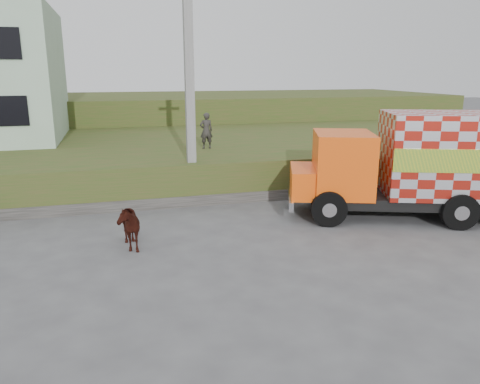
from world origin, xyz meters
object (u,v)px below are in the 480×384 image
object	(u,v)px
utility_pole	(190,88)
pedestrian	(206,131)
cargo_truck	(424,165)
cow	(126,224)

from	to	relation	value
utility_pole	pedestrian	world-z (taller)	utility_pole
utility_pole	pedestrian	size ratio (longest dim) A/B	5.36
cargo_truck	pedestrian	xyz separation A→B (m)	(-5.80, 6.51, 0.49)
pedestrian	utility_pole	bearing A→B (deg)	64.63
cargo_truck	pedestrian	bearing A→B (deg)	151.34
utility_pole	pedestrian	xyz separation A→B (m)	(1.10, 2.80, -1.83)
cargo_truck	pedestrian	world-z (taller)	cargo_truck
utility_pole	cow	size ratio (longest dim) A/B	5.20
cow	cargo_truck	bearing A→B (deg)	-7.58
cow	pedestrian	size ratio (longest dim) A/B	1.03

